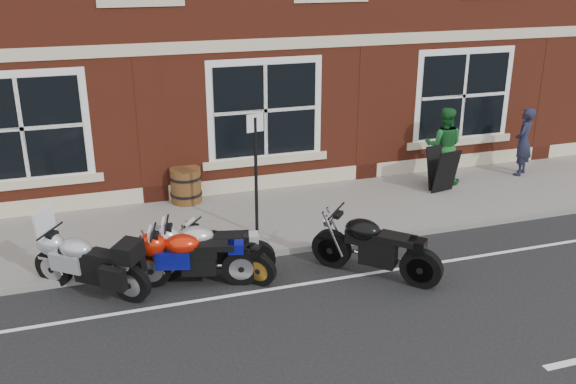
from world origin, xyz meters
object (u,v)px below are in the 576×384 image
moto_sport_red (193,255)px  barrel_planter (186,185)px  moto_touring_silver (88,260)px  pedestrian_right (444,145)px  moto_sport_black (224,250)px  pedestrian_left (523,142)px  moto_sport_silver (207,247)px  moto_naked_black (374,244)px  a_board_sign (442,169)px  parking_sign (256,166)px

moto_sport_red → barrel_planter: size_ratio=2.74×
moto_touring_silver → pedestrian_right: size_ratio=0.98×
moto_sport_black → pedestrian_right: bearing=-21.1°
pedestrian_left → barrel_planter: pedestrian_left is taller
moto_sport_silver → moto_naked_black: (2.71, -0.79, 0.03)m
pedestrian_left → a_board_sign: size_ratio=1.65×
pedestrian_left → parking_sign: 7.23m
moto_sport_red → moto_sport_black: size_ratio=1.43×
parking_sign → moto_sport_silver: bearing=-144.9°
pedestrian_right → parking_sign: size_ratio=0.76×
pedestrian_right → parking_sign: (-4.93, -1.52, 0.46)m
pedestrian_left → moto_sport_silver: bearing=-21.4°
moto_sport_black → moto_sport_silver: 0.29m
moto_sport_red → pedestrian_right: size_ratio=1.17×
moto_touring_silver → pedestrian_left: pedestrian_left is taller
moto_naked_black → barrel_planter: size_ratio=2.31×
pedestrian_right → parking_sign: 5.18m
barrel_planter → parking_sign: (1.01, -2.10, 0.98)m
a_board_sign → barrel_planter: 5.75m
pedestrian_right → parking_sign: parking_sign is taller
moto_sport_red → a_board_sign: a_board_sign is taller
pedestrian_right → barrel_planter: pedestrian_right is taller
barrel_planter → pedestrian_left: bearing=-4.9°
moto_sport_black → a_board_sign: 6.04m
pedestrian_left → moto_touring_silver: bearing=-25.2°
moto_touring_silver → moto_sport_silver: moto_touring_silver is taller
moto_naked_black → moto_sport_red: bearing=124.3°
moto_sport_silver → pedestrian_right: pedestrian_right is taller
pedestrian_left → moto_sport_black: bearing=-20.6°
moto_naked_black → moto_sport_black: bearing=118.5°
moto_sport_black → parking_sign: parking_sign is taller
moto_touring_silver → moto_sport_red: size_ratio=0.84×
moto_sport_silver → parking_sign: size_ratio=0.93×
pedestrian_right → a_board_sign: bearing=88.2°
moto_sport_black → pedestrian_left: 8.47m
moto_sport_red → moto_sport_black: bearing=-59.5°
moto_touring_silver → moto_sport_silver: bearing=-54.6°
moto_sport_black → a_board_sign: a_board_sign is taller
moto_naked_black → moto_sport_silver: bearing=119.6°
moto_sport_red → barrel_planter: moto_sport_red is taller
moto_touring_silver → barrel_planter: size_ratio=2.31×
parking_sign → barrel_planter: bearing=104.5°
moto_sport_black → parking_sign: (0.94, 1.30, 0.99)m
moto_sport_silver → pedestrian_left: pedestrian_left is taller
moto_naked_black → a_board_sign: bearing=0.3°
moto_sport_red → pedestrian_right: (6.42, 2.97, 0.47)m
moto_touring_silver → moto_sport_silver: 1.92m
moto_touring_silver → moto_sport_red: moto_touring_silver is taller
pedestrian_left → barrel_planter: bearing=-44.2°
parking_sign → pedestrian_right: bearing=5.9°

